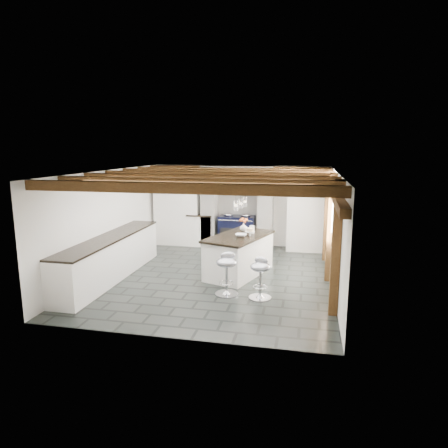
% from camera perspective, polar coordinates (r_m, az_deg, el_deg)
% --- Properties ---
extents(ground, '(6.00, 6.00, 0.00)m').
position_cam_1_polar(ground, '(8.93, -1.17, -7.41)').
color(ground, black).
rests_on(ground, ground).
extents(room_shell, '(6.00, 6.03, 6.00)m').
position_cam_1_polar(room_shell, '(10.14, -2.74, 1.04)').
color(room_shell, white).
rests_on(room_shell, ground).
extents(range_cooker, '(1.00, 0.63, 0.99)m').
position_cam_1_polar(range_cooker, '(11.34, 1.87, -0.98)').
color(range_cooker, black).
rests_on(range_cooker, ground).
extents(kitchen_island, '(1.47, 2.02, 1.19)m').
position_cam_1_polar(kitchen_island, '(8.91, 2.18, -4.36)').
color(kitchen_island, white).
rests_on(kitchen_island, ground).
extents(bar_stool_near, '(0.49, 0.49, 0.79)m').
position_cam_1_polar(bar_stool_near, '(7.53, 5.25, -7.04)').
color(bar_stool_near, silver).
rests_on(bar_stool_near, ground).
extents(bar_stool_far, '(0.51, 0.51, 0.84)m').
position_cam_1_polar(bar_stool_far, '(7.67, 0.38, -6.44)').
color(bar_stool_far, silver).
rests_on(bar_stool_far, ground).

